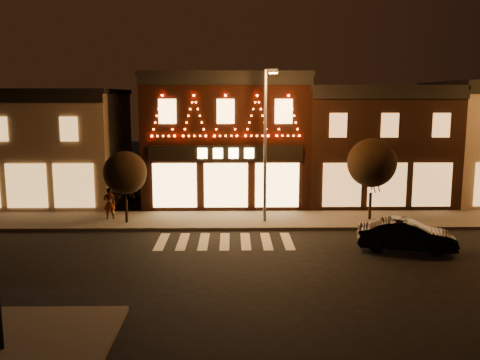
{
  "coord_description": "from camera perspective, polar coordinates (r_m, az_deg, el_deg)",
  "views": [
    {
      "loc": [
        0.35,
        -19.9,
        6.85
      ],
      "look_at": [
        0.73,
        4.0,
        2.97
      ],
      "focal_mm": 38.7,
      "sensor_mm": 36.0,
      "label": 1
    }
  ],
  "objects": [
    {
      "name": "ground",
      "position": [
        21.05,
        -1.85,
        -9.78
      ],
      "size": [
        120.0,
        120.0,
        0.0
      ],
      "primitive_type": "plane",
      "color": "black",
      "rests_on": "ground"
    },
    {
      "name": "tree_left",
      "position": [
        28.08,
        -12.55,
        0.78
      ],
      "size": [
        2.3,
        2.3,
        3.85
      ],
      "rotation": [
        0.0,
        0.0,
        0.22
      ],
      "color": "black",
      "rests_on": "sidewalk_far"
    },
    {
      "name": "building_pulp",
      "position": [
        33.99,
        -1.51,
        4.67
      ],
      "size": [
        10.2,
        8.34,
        8.3
      ],
      "color": "black",
      "rests_on": "ground"
    },
    {
      "name": "streetlamp_mid",
      "position": [
        27.24,
        2.92,
        5.08
      ],
      "size": [
        0.62,
        1.86,
        8.09
      ],
      "rotation": [
        0.0,
        0.0,
        -0.17
      ],
      "color": "#59595E",
      "rests_on": "sidewalk_far"
    },
    {
      "name": "pedestrian",
      "position": [
        29.37,
        -14.19,
        -2.51
      ],
      "size": [
        0.7,
        0.52,
        1.76
      ],
      "primitive_type": "imported",
      "rotation": [
        0.0,
        0.0,
        3.3
      ],
      "color": "gray",
      "rests_on": "sidewalk_far"
    },
    {
      "name": "building_left",
      "position": [
        36.57,
        -22.37,
        3.52
      ],
      "size": [
        12.2,
        8.28,
        7.3
      ],
      "color": "#7C6C58",
      "rests_on": "ground"
    },
    {
      "name": "sidewalk_far",
      "position": [
        28.76,
        2.41,
        -4.43
      ],
      "size": [
        44.0,
        4.0,
        0.15
      ],
      "primitive_type": "cube",
      "color": "#47423D",
      "rests_on": "ground"
    },
    {
      "name": "dark_sedan",
      "position": [
        24.43,
        17.84,
        -5.81
      ],
      "size": [
        4.5,
        2.35,
        1.41
      ],
      "primitive_type": "imported",
      "rotation": [
        0.0,
        0.0,
        1.36
      ],
      "color": "black",
      "rests_on": "ground"
    },
    {
      "name": "tree_right",
      "position": [
        29.02,
        14.33,
        1.85
      ],
      "size": [
        2.67,
        2.67,
        4.46
      ],
      "rotation": [
        0.0,
        0.0,
        0.2
      ],
      "color": "black",
      "rests_on": "sidewalk_far"
    },
    {
      "name": "building_right_a",
      "position": [
        35.24,
        14.17,
        3.9
      ],
      "size": [
        9.2,
        8.28,
        7.5
      ],
      "color": "black",
      "rests_on": "ground"
    }
  ]
}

